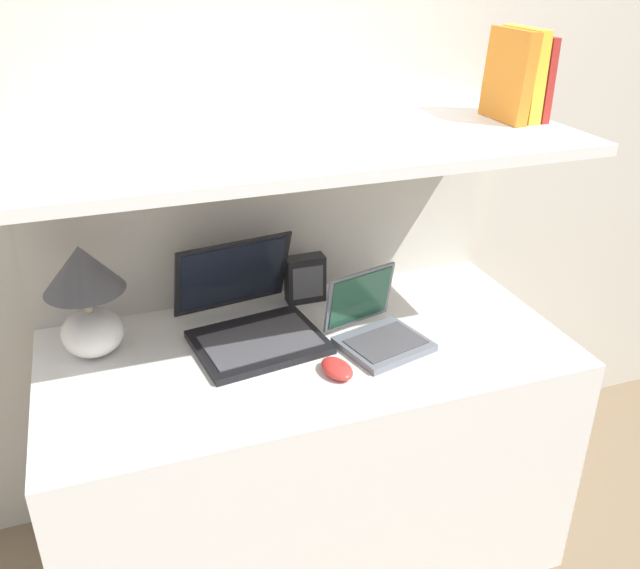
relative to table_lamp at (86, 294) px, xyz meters
The scene contains 12 objects.
wall_back 0.66m from the table_lamp, 24.60° to the left, with size 6.00×0.05×2.40m.
desk 0.76m from the table_lamp, 16.41° to the right, with size 1.37×0.66×0.71m.
back_riser 0.63m from the table_lamp, 20.43° to the left, with size 1.37×0.04×1.22m.
shelf 0.64m from the table_lamp, ahead, with size 1.37×0.60×0.03m.
table_lamp is the anchor object (origin of this frame).
laptop_large 0.42m from the table_lamp, ahead, with size 0.37×0.40×0.25m.
laptop_small 0.75m from the table_lamp, 15.08° to the right, with size 0.26×0.27×0.18m.
computer_mouse 0.65m from the table_lamp, 28.22° to the right, with size 0.09×0.12×0.03m.
router_box 0.62m from the table_lamp, ahead, with size 0.11×0.05×0.14m.
book_red 1.26m from the table_lamp, ahead, with size 0.02×0.16×0.21m.
book_yellow 1.24m from the table_lamp, ahead, with size 0.04×0.16×0.23m.
book_orange 1.20m from the table_lamp, ahead, with size 0.05×0.18×0.23m.
Camera 1 is at (-0.47, -1.11, 1.66)m, focal length 38.00 mm.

